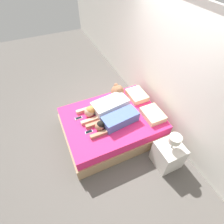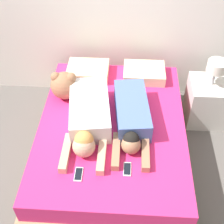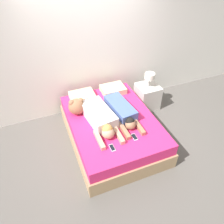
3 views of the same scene
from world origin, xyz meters
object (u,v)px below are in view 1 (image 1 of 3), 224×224
Objects in this scene: person_left at (106,107)px; plush_toy at (118,91)px; cell_phone_left at (79,118)px; person_right at (116,120)px; bed at (112,125)px; nightstand at (168,154)px; pillow_head_left at (137,95)px; cell_phone_right at (89,132)px; pillow_head_right at (153,114)px.

plush_toy is at bearing 125.95° from person_left.
person_right is at bearing 54.90° from cell_phone_left.
bed is 1.93× the size of person_right.
nightstand reaches higher than person_left.
cell_phone_left is 1.89m from nightstand.
bed is 0.90m from pillow_head_left.
plush_toy is at bearing -170.34° from nightstand.
cell_phone_right is 0.47× the size of plush_toy.
bed is at bearing 10.21° from person_left.
person_right is 0.83m from plush_toy.
person_right is at bearing -27.96° from plush_toy.
pillow_head_left is 1.00× the size of pillow_head_right.
person_left is 0.52m from plush_toy.
person_left reaches higher than pillow_head_left.
bed is at bearing 68.53° from cell_phone_left.
pillow_head_left is 0.45× the size of person_right.
cell_phone_left is at bearing -86.86° from pillow_head_left.
cell_phone_left is at bearing -74.57° from plush_toy.
nightstand is (0.91, 0.67, -0.33)m from person_right.
plush_toy is at bearing 144.62° from bed.
person_right reaches higher than cell_phone_left.
bed is 0.44m from person_left.
person_left reaches higher than cell_phone_left.
plush_toy reaches higher than pillow_head_left.
cell_phone_right is 1.19m from plush_toy.
cell_phone_left is at bearing -112.39° from pillow_head_right.
person_left reaches higher than cell_phone_right.
person_right is 3.37× the size of plush_toy.
person_left is 7.56× the size of cell_phone_right.
cell_phone_right is at bearing -73.38° from bed.
bed is at bearing -113.14° from pillow_head_right.
person_right is 1.18m from nightstand.
cell_phone_left is (-0.25, -0.64, 0.27)m from bed.
pillow_head_right is at bearing 24.42° from plush_toy.
pillow_head_right is 0.43× the size of person_left.
person_left is 1.05× the size of person_right.
person_right is at bearing -143.89° from nightstand.
cell_phone_left is at bearing -111.47° from bed.
person_left is 1.54m from nightstand.
person_left reaches higher than pillow_head_right.
nightstand is (1.33, 0.70, -0.34)m from person_left.
person_right is at bearing -99.91° from pillow_head_right.
person_right is 1.24× the size of nightstand.
pillow_head_right is 3.28× the size of cell_phone_right.
person_left reaches higher than person_right.
pillow_head_right reaches higher than cell_phone_right.
pillow_head_left and pillow_head_right have the same top height.
bed is 1.84× the size of person_left.
nightstand is at bearing -8.30° from pillow_head_right.
plush_toy is (-0.86, -0.39, 0.10)m from pillow_head_right.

